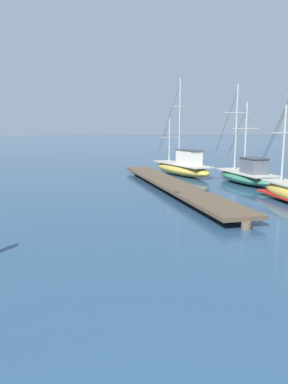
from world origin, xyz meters
TOP-DOWN VIEW (x-y plane):
  - floating_dock at (6.44, 17.83)m, footprint 2.35×18.06m
  - fishing_boat_1 at (9.63, 23.84)m, footprint 3.03×7.52m
  - fishing_boat_2 at (12.16, 18.68)m, footprint 2.26×7.62m

SIDE VIEW (x-z plane):
  - floating_dock at x=6.44m, z-range 0.10..0.63m
  - fishing_boat_2 at x=12.16m, z-range -2.72..3.87m
  - fishing_boat_1 at x=9.63m, z-range -3.03..4.36m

